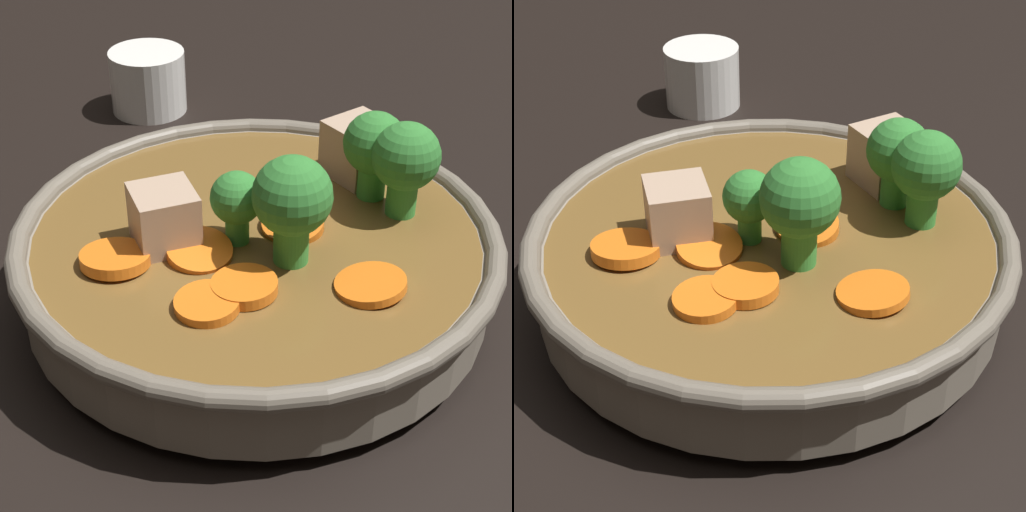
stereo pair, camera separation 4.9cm
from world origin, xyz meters
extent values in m
plane|color=black|center=(0.00, 0.00, 0.00)|extent=(3.00, 3.00, 0.00)
cylinder|color=slate|center=(0.00, 0.00, 0.01)|extent=(0.15, 0.15, 0.01)
cylinder|color=slate|center=(0.00, 0.00, 0.03)|extent=(0.27, 0.27, 0.04)
torus|color=#685F52|center=(0.00, 0.00, 0.05)|extent=(0.28, 0.28, 0.01)
cylinder|color=brown|center=(0.00, 0.00, 0.04)|extent=(0.25, 0.25, 0.02)
cylinder|color=orange|center=(0.02, -0.08, 0.05)|extent=(0.05, 0.05, 0.01)
cylinder|color=orange|center=(-0.04, -0.04, 0.05)|extent=(0.04, 0.04, 0.01)
cylinder|color=orange|center=(0.02, -0.01, 0.05)|extent=(0.05, 0.05, 0.01)
cylinder|color=orange|center=(-0.04, 0.00, 0.05)|extent=(0.04, 0.04, 0.01)
cylinder|color=orange|center=(-0.08, 0.02, 0.05)|extent=(0.05, 0.05, 0.01)
cylinder|color=orange|center=(-0.06, -0.04, 0.05)|extent=(0.04, 0.04, 0.01)
cylinder|color=green|center=(-0.01, 0.00, 0.06)|extent=(0.01, 0.01, 0.02)
sphere|color=#2D752D|center=(-0.01, 0.00, 0.08)|extent=(0.03, 0.03, 0.03)
cylinder|color=green|center=(0.08, -0.03, 0.06)|extent=(0.02, 0.02, 0.02)
sphere|color=#2D752D|center=(0.08, -0.03, 0.09)|extent=(0.04, 0.04, 0.04)
cylinder|color=green|center=(0.00, -0.03, 0.06)|extent=(0.02, 0.02, 0.03)
sphere|color=#2D752D|center=(0.00, -0.03, 0.09)|extent=(0.04, 0.04, 0.04)
cylinder|color=green|center=(0.08, -0.01, 0.06)|extent=(0.02, 0.02, 0.02)
sphere|color=#2D752D|center=(0.08, -0.01, 0.08)|extent=(0.04, 0.04, 0.04)
cube|color=tan|center=(0.09, 0.02, 0.07)|extent=(0.04, 0.04, 0.04)
cube|color=tan|center=(-0.05, 0.02, 0.07)|extent=(0.04, 0.04, 0.03)
cylinder|color=white|center=(0.08, 0.27, 0.03)|extent=(0.06, 0.06, 0.05)
cylinder|color=brown|center=(0.08, 0.27, 0.04)|extent=(0.05, 0.05, 0.00)
camera|label=1|loc=(-0.24, -0.33, 0.32)|focal=60.00mm
camera|label=2|loc=(-0.19, -0.35, 0.32)|focal=60.00mm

